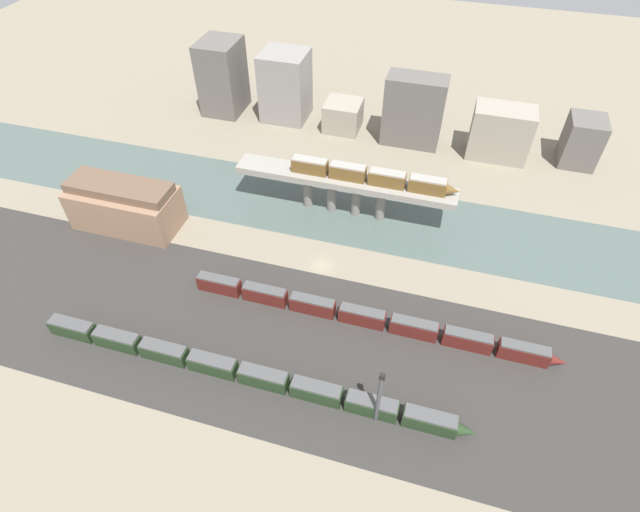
% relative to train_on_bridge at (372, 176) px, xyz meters
% --- Properties ---
extents(ground_plane, '(400.00, 400.00, 0.00)m').
position_rel_train_on_bridge_xyz_m(ground_plane, '(-6.91, -21.42, -12.84)').
color(ground_plane, gray).
extents(railbed_yard, '(280.00, 42.00, 0.01)m').
position_rel_train_on_bridge_xyz_m(railbed_yard, '(-6.91, -45.42, -12.84)').
color(railbed_yard, '#33302D').
rests_on(railbed_yard, ground).
extents(river_water, '(320.00, 26.49, 0.01)m').
position_rel_train_on_bridge_xyz_m(river_water, '(-6.91, -0.00, -12.84)').
color(river_water, '#4C5B56').
rests_on(river_water, ground).
extents(bridge, '(57.33, 7.13, 10.94)m').
position_rel_train_on_bridge_xyz_m(bridge, '(-6.91, 0.00, -4.14)').
color(bridge, gray).
rests_on(bridge, ground).
extents(train_on_bridge, '(42.49, 3.07, 3.88)m').
position_rel_train_on_bridge_xyz_m(train_on_bridge, '(0.00, 0.00, 0.00)').
color(train_on_bridge, brown).
rests_on(train_on_bridge, bridge).
extents(train_yard_near, '(87.87, 3.01, 3.78)m').
position_rel_train_on_bridge_xyz_m(train_yard_near, '(-12.98, -55.37, -10.98)').
color(train_yard_near, '#23381E').
rests_on(train_yard_near, ground).
extents(train_yard_mid, '(79.95, 2.65, 4.03)m').
position_rel_train_on_bridge_xyz_m(train_yard_mid, '(7.21, -35.51, -10.86)').
color(train_yard_mid, '#5B1E19').
rests_on(train_yard_mid, ground).
extents(warehouse_building, '(26.96, 12.58, 12.81)m').
position_rel_train_on_bridge_xyz_m(warehouse_building, '(-59.31, -20.46, -6.75)').
color(warehouse_building, '#937056').
rests_on(warehouse_building, ground).
extents(signal_tower, '(1.00, 0.79, 15.14)m').
position_rel_train_on_bridge_xyz_m(signal_tower, '(13.58, -56.78, -5.20)').
color(signal_tower, '#4C4C51').
rests_on(signal_tower, ground).
extents(city_block_far_left, '(12.43, 14.83, 23.60)m').
position_rel_train_on_bridge_xyz_m(city_block_far_left, '(-59.67, 42.66, -1.04)').
color(city_block_far_left, '#605B56').
rests_on(city_block_far_left, ground).
extents(city_block_left, '(14.58, 13.69, 21.95)m').
position_rel_train_on_bridge_xyz_m(city_block_left, '(-37.95, 43.79, -1.86)').
color(city_block_left, gray).
rests_on(city_block_left, ground).
extents(city_block_center, '(11.43, 11.10, 9.21)m').
position_rel_train_on_bridge_xyz_m(city_block_center, '(-17.66, 41.46, -8.24)').
color(city_block_center, gray).
rests_on(city_block_center, ground).
extents(city_block_right, '(17.83, 9.02, 21.53)m').
position_rel_train_on_bridge_xyz_m(city_block_right, '(4.82, 39.42, -2.08)').
color(city_block_right, '#605B56').
rests_on(city_block_right, ground).
extents(city_block_far_right, '(17.40, 10.45, 15.65)m').
position_rel_train_on_bridge_xyz_m(city_block_far_right, '(31.24, 39.02, -5.01)').
color(city_block_far_right, gray).
rests_on(city_block_far_right, ground).
extents(city_block_tall, '(10.04, 11.21, 14.26)m').
position_rel_train_on_bridge_xyz_m(city_block_tall, '(54.51, 42.16, -5.71)').
color(city_block_tall, '#605B56').
rests_on(city_block_tall, ground).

